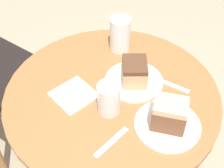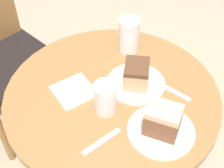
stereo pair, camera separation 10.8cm
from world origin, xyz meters
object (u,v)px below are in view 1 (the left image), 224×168
(plate_far, at_px, (167,125))
(glass_lemonade, at_px, (120,36))
(glass_water, at_px, (109,100))
(cake_slice_near, at_px, (135,72))
(plate_near, at_px, (134,81))
(cake_slice_far, at_px, (170,114))

(plate_far, relative_size, glass_lemonade, 1.52)
(glass_lemonade, distance_m, glass_water, 0.34)
(plate_far, relative_size, glass_water, 1.89)
(cake_slice_near, bearing_deg, plate_far, -117.50)
(plate_near, distance_m, plate_far, 0.22)
(plate_near, bearing_deg, glass_lemonade, 50.31)
(cake_slice_far, height_order, glass_water, glass_water)
(plate_far, distance_m, cake_slice_near, 0.23)
(plate_far, xyz_separation_m, glass_water, (-0.06, 0.19, 0.04))
(plate_near, xyz_separation_m, glass_lemonade, (0.13, 0.16, 0.06))
(plate_near, relative_size, cake_slice_far, 1.68)
(plate_far, xyz_separation_m, cake_slice_near, (0.10, 0.20, 0.05))
(plate_near, xyz_separation_m, plate_far, (-0.10, -0.20, 0.00))
(glass_lemonade, bearing_deg, cake_slice_near, -129.69)
(glass_lemonade, bearing_deg, plate_far, -123.32)
(plate_far, distance_m, glass_lemonade, 0.43)
(plate_near, height_order, glass_water, glass_water)
(glass_water, bearing_deg, plate_far, -73.24)
(plate_far, relative_size, cake_slice_far, 1.68)
(cake_slice_far, distance_m, glass_lemonade, 0.43)
(plate_far, bearing_deg, cake_slice_near, 62.50)
(glass_lemonade, bearing_deg, plate_near, -129.69)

